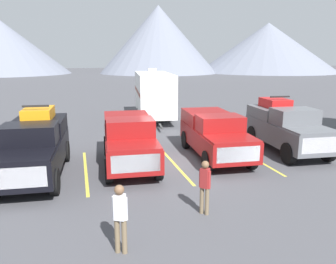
# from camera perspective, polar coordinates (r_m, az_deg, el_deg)

# --- Properties ---
(ground_plane) EXTENTS (240.00, 240.00, 0.00)m
(ground_plane) POSITION_cam_1_polar(r_m,az_deg,el_deg) (14.88, 1.02, -5.35)
(ground_plane) COLOR #47474C
(pickup_truck_a) EXTENTS (2.51, 5.74, 2.69)m
(pickup_truck_a) POSITION_cam_1_polar(r_m,az_deg,el_deg) (14.13, -21.64, -2.06)
(pickup_truck_a) COLOR black
(pickup_truck_a) RESTS_ON ground
(pickup_truck_b) EXTENTS (2.46, 5.49, 2.14)m
(pickup_truck_b) POSITION_cam_1_polar(r_m,az_deg,el_deg) (14.51, -6.59, -1.20)
(pickup_truck_b) COLOR maroon
(pickup_truck_b) RESTS_ON ground
(pickup_truck_c) EXTENTS (2.50, 5.56, 2.06)m
(pickup_truck_c) POSITION_cam_1_polar(r_m,az_deg,el_deg) (15.80, 7.88, -0.19)
(pickup_truck_c) COLOR maroon
(pickup_truck_c) RESTS_ON ground
(pickup_truck_d) EXTENTS (2.52, 5.39, 2.65)m
(pickup_truck_d) POSITION_cam_1_polar(r_m,az_deg,el_deg) (17.58, 19.38, 0.91)
(pickup_truck_d) COLOR #595B60
(pickup_truck_d) RESTS_ON ground
(lot_stripe_b) EXTENTS (0.12, 5.50, 0.01)m
(lot_stripe_b) POSITION_cam_1_polar(r_m,az_deg,el_deg) (14.37, -13.78, -6.39)
(lot_stripe_b) COLOR gold
(lot_stripe_b) RESTS_ON ground
(lot_stripe_c) EXTENTS (0.12, 5.50, 0.01)m
(lot_stripe_c) POSITION_cam_1_polar(r_m,az_deg,el_deg) (14.89, 1.00, -5.32)
(lot_stripe_c) COLOR gold
(lot_stripe_c) RESTS_ON ground
(lot_stripe_d) EXTENTS (0.12, 5.50, 0.01)m
(lot_stripe_d) POSITION_cam_1_polar(r_m,az_deg,el_deg) (16.30, 13.95, -4.09)
(lot_stripe_d) COLOR gold
(lot_stripe_d) RESTS_ON ground
(lot_stripe_e) EXTENTS (0.12, 5.50, 0.01)m
(lot_stripe_e) POSITION_cam_1_polar(r_m,az_deg,el_deg) (18.40, 24.36, -2.94)
(lot_stripe_e) COLOR gold
(lot_stripe_e) RESTS_ON ground
(camper_trailer_a) EXTENTS (3.21, 8.30, 3.70)m
(camper_trailer_a) POSITION_cam_1_polar(r_m,az_deg,el_deg) (24.86, -2.43, 6.61)
(camper_trailer_a) COLOR white
(camper_trailer_a) RESTS_ON ground
(person_a) EXTENTS (0.35, 0.30, 1.74)m
(person_a) POSITION_cam_1_polar(r_m,az_deg,el_deg) (8.21, -8.13, -13.66)
(person_a) COLOR #726047
(person_a) RESTS_ON ground
(person_c) EXTENTS (0.31, 0.31, 1.66)m
(person_c) POSITION_cam_1_polar(r_m,az_deg,el_deg) (10.07, 6.25, -8.72)
(person_c) COLOR #726047
(person_c) RESTS_ON ground
(mountain_ridge) EXTENTS (147.88, 45.47, 17.57)m
(mountain_ridge) POSITION_cam_1_polar(r_m,az_deg,el_deg) (91.54, -8.04, 14.25)
(mountain_ridge) COLOR slate
(mountain_ridge) RESTS_ON ground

